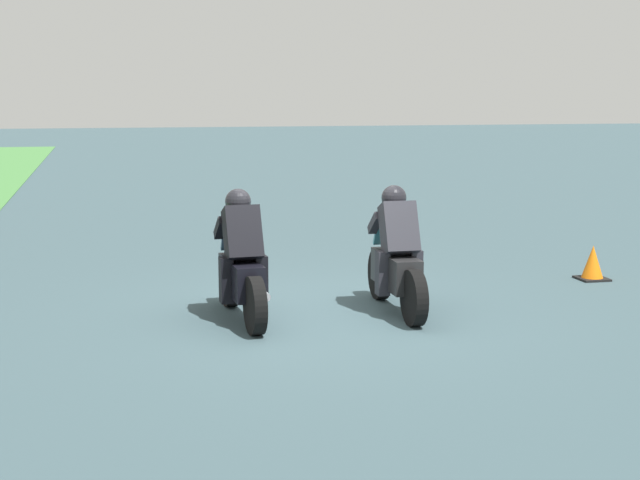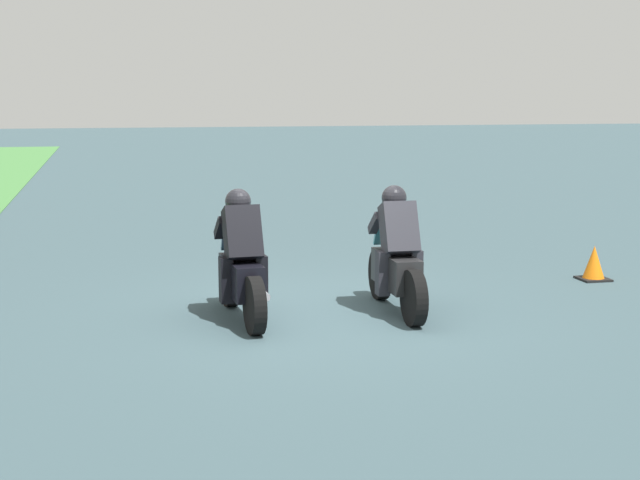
# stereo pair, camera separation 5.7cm
# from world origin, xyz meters

# --- Properties ---
(ground_plane) EXTENTS (120.00, 120.00, 0.00)m
(ground_plane) POSITION_xyz_m (0.00, 0.00, 0.00)
(ground_plane) COLOR #395056
(rider_lane_a) EXTENTS (2.04, 0.54, 1.51)m
(rider_lane_a) POSITION_xyz_m (-0.06, -0.94, 0.62)
(rider_lane_a) COLOR black
(rider_lane_a) RESTS_ON ground_plane
(rider_lane_b) EXTENTS (2.04, 0.55, 1.51)m
(rider_lane_b) POSITION_xyz_m (-0.03, 0.91, 0.62)
(rider_lane_b) COLOR black
(rider_lane_b) RESTS_ON ground_plane
(traffic_cone) EXTENTS (0.40, 0.40, 0.49)m
(traffic_cone) POSITION_xyz_m (1.13, -4.21, 0.22)
(traffic_cone) COLOR black
(traffic_cone) RESTS_ON ground_plane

